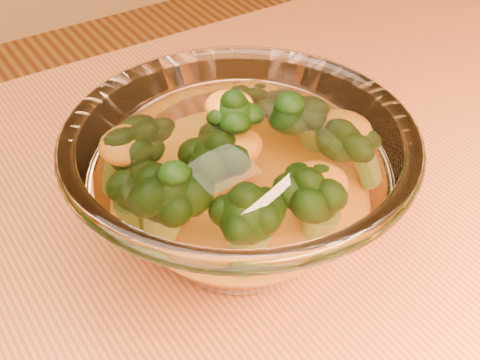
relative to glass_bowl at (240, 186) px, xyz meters
name	(u,v)px	position (x,y,z in m)	size (l,w,h in m)	color
glass_bowl	(240,186)	(0.00, 0.00, 0.00)	(0.24, 0.24, 0.11)	white
cheese_sauce	(240,210)	(0.00, 0.00, -0.02)	(0.13, 0.13, 0.04)	orange
broccoli_heap	(238,167)	(0.00, 0.00, 0.01)	(0.18, 0.15, 0.08)	black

